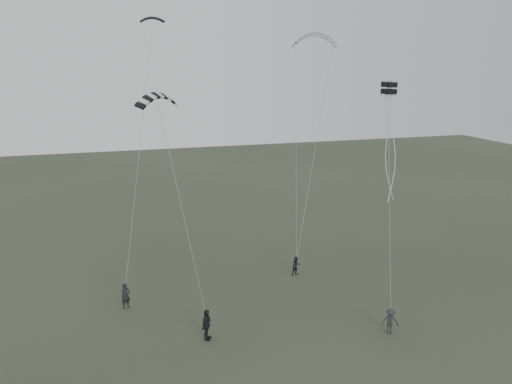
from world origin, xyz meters
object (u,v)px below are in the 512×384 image
object	(u,v)px
flyer_left	(126,296)
flyer_right	(296,266)
kite_striped	(158,95)
flyer_far	(390,321)
kite_dark_small	(152,18)
kite_pale_large	(314,35)
kite_box	(389,88)
flyer_center	(207,325)

from	to	relation	value
flyer_left	flyer_right	xyz separation A→B (m)	(12.84, 1.78, -0.13)
flyer_right	kite_striped	distance (m)	16.89
flyer_left	flyer_far	size ratio (longest dim) A/B	1.09
flyer_far	kite_striped	bearing A→B (deg)	171.08
kite_striped	flyer_far	bearing A→B (deg)	-58.52
flyer_left	flyer_right	size ratio (longest dim) A/B	1.18
flyer_left	kite_dark_small	world-z (taller)	kite_dark_small
kite_striped	kite_dark_small	bearing A→B (deg)	57.28
kite_pale_large	kite_box	size ratio (longest dim) A/B	5.06
flyer_right	kite_dark_small	world-z (taller)	kite_dark_small
flyer_left	kite_pale_large	size ratio (longest dim) A/B	0.46
kite_dark_small	kite_striped	distance (m)	7.77
flyer_far	kite_striped	distance (m)	19.56
flyer_left	kite_pale_large	distance (m)	25.73
flyer_left	flyer_center	size ratio (longest dim) A/B	0.92
kite_pale_large	kite_box	world-z (taller)	kite_pale_large
flyer_center	flyer_far	bearing A→B (deg)	-69.49
flyer_right	flyer_far	bearing A→B (deg)	-91.77
kite_striped	kite_box	distance (m)	14.78
flyer_far	kite_box	distance (m)	14.74
flyer_center	kite_box	distance (m)	18.83
flyer_left	kite_striped	bearing A→B (deg)	-38.79
flyer_center	kite_dark_small	xyz separation A→B (m)	(-1.23, 10.78, 17.98)
flyer_far	flyer_center	bearing A→B (deg)	-171.68
kite_pale_large	kite_box	bearing A→B (deg)	-58.74
kite_dark_small	kite_striped	world-z (taller)	kite_dark_small
flyer_right	kite_dark_small	distance (m)	20.91
flyer_left	kite_striped	world-z (taller)	kite_striped
flyer_center	flyer_far	distance (m)	11.02
kite_dark_small	kite_striped	bearing A→B (deg)	-85.52
kite_pale_large	kite_striped	xyz separation A→B (m)	(-14.18, -9.49, -4.20)
flyer_center	kite_striped	xyz separation A→B (m)	(-1.72, 4.80, 13.05)
flyer_left	kite_dark_small	distance (m)	19.09
flyer_far	kite_dark_small	world-z (taller)	kite_dark_small
flyer_center	kite_pale_large	bearing A→B (deg)	-7.32
flyer_center	kite_box	world-z (taller)	kite_box
flyer_center	kite_striped	size ratio (longest dim) A/B	0.69
flyer_right	flyer_center	distance (m)	11.12
flyer_center	kite_striped	bearing A→B (deg)	53.46
flyer_center	kite_striped	distance (m)	14.01
flyer_left	kite_striped	xyz separation A→B (m)	(2.66, -0.62, 13.12)
flyer_right	kite_pale_large	world-z (taller)	kite_pale_large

